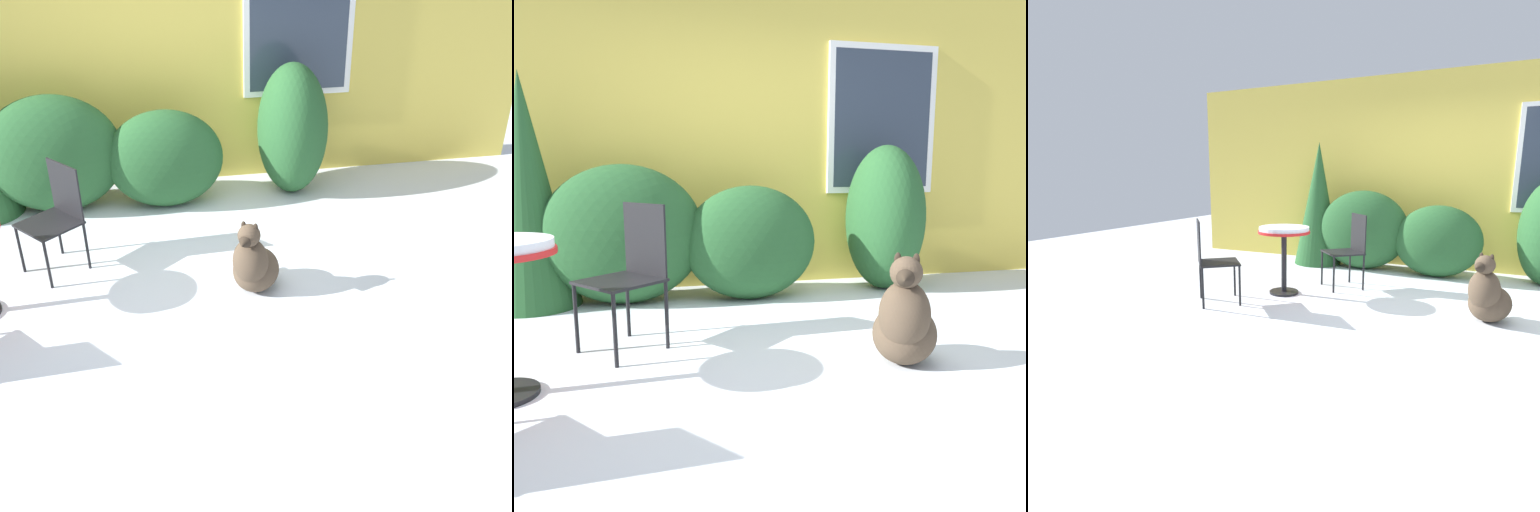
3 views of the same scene
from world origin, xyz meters
TOP-DOWN VIEW (x-y plane):
  - ground_plane at (0.00, 0.00)m, footprint 16.00×16.00m
  - house_wall at (0.08, 2.20)m, footprint 8.00×0.10m
  - shrub_left at (-0.98, 1.69)m, footprint 1.31×0.70m
  - shrub_middle at (0.06, 1.60)m, footprint 1.13×0.61m
  - shrub_right at (1.35, 1.71)m, footprint 0.70×0.84m
  - evergreen_bush at (-1.71, 1.76)m, footprint 0.72×0.72m
  - patio_chair_near_table at (-0.89, 0.59)m, footprint 0.59×0.59m
  - dog at (0.63, -0.06)m, footprint 0.52×0.56m

SIDE VIEW (x-z plane):
  - ground_plane at x=0.00m, z-range 0.00..0.00m
  - dog at x=0.63m, z-range -0.09..0.58m
  - shrub_middle at x=0.06m, z-range 0.00..0.98m
  - patio_chair_near_table at x=-0.89m, z-range 0.05..0.95m
  - shrub_left at x=-0.98m, z-range 0.00..1.15m
  - shrub_right at x=1.35m, z-range 0.00..1.33m
  - evergreen_bush at x=-1.71m, z-range 0.00..1.86m
  - house_wall at x=0.08m, z-range 0.01..2.82m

